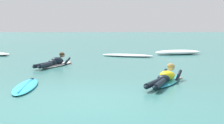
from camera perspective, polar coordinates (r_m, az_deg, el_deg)
The scene contains 6 objects.
ground_plane at distance 16.62m, azimuth -3.28°, elevation 1.17°, with size 120.00×120.00×0.00m, color #387A75.
surfer_near at distance 8.69m, azimuth 9.60°, elevation -2.92°, with size 1.52×2.48×0.55m.
surfer_far at distance 12.46m, azimuth -10.15°, elevation -0.08°, with size 1.30×2.62×0.54m.
drifting_surfboard at distance 8.35m, azimuth -15.19°, elevation -4.18°, with size 0.61×2.26×0.16m.
whitewater_front at distance 16.03m, azimuth 2.79°, elevation 1.20°, with size 2.73×1.59×0.13m.
whitewater_back at distance 17.49m, azimuth 11.76°, elevation 1.70°, with size 2.65×1.26×0.26m.
Camera 1 is at (0.44, -6.54, 1.56)m, focal length 50.92 mm.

